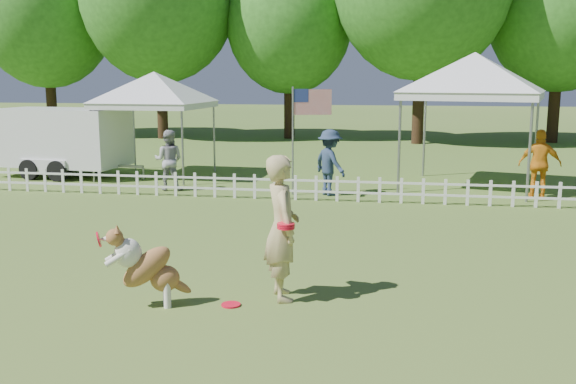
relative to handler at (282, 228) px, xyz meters
The scene contains 16 objects.
ground 1.17m from the handler, 168.87° to the right, with size 120.00×120.00×0.00m, color #2C531A.
picket_fence 6.93m from the handler, 95.46° to the left, with size 22.00×0.08×0.60m, color white, non-canonical shape.
handler is the anchor object (origin of this frame).
dog 1.79m from the handler, 159.22° to the right, with size 1.03×0.34×1.06m, color brown, non-canonical shape.
frisbee_on_turf 1.19m from the handler, 145.88° to the right, with size 0.25×0.25×0.02m, color red.
canopy_tent_left 11.29m from the handler, 119.30° to the left, with size 2.90×2.90×3.00m, color silver, non-canonical shape.
canopy_tent_right 10.03m from the handler, 70.20° to the left, with size 3.35×3.35×3.47m, color silver, non-canonical shape.
cargo_trailer 12.63m from the handler, 131.26° to the left, with size 4.64×2.04×2.04m, color white, non-canonical shape.
flag_pole 7.63m from the handler, 98.15° to the left, with size 1.03×0.11×2.68m, color gray, non-canonical shape.
spectator_a 8.84m from the handler, 119.59° to the left, with size 0.76×0.59×1.57m, color #9A999E.
spectator_b 7.66m from the handler, 91.22° to the left, with size 1.06×0.61×1.64m, color #24344E.
spectator_c 9.44m from the handler, 58.87° to the left, with size 0.98×0.41×1.68m, color orange.
tree_far_left 27.28m from the handler, 125.60° to the left, with size 6.60×6.60×11.00m, color #2C661D, non-canonical shape.
tree_left 23.99m from the handler, 114.32° to the left, with size 7.40×7.40×12.00m, color #2C661D, non-canonical shape.
tree_center_left 23.01m from the handler, 99.28° to the left, with size 6.00×6.00×9.80m, color #2C661D, non-canonical shape.
tree_right 24.25m from the handler, 69.55° to the left, with size 6.20×6.20×10.40m, color #2C661D, non-canonical shape.
Camera 1 is at (2.11, -7.93, 2.91)m, focal length 40.00 mm.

